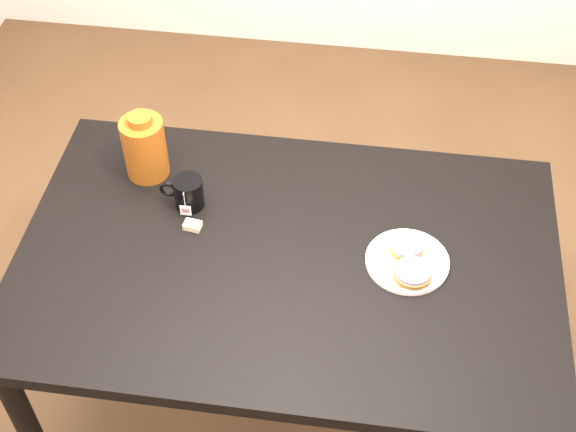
{
  "coord_description": "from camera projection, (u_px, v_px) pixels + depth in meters",
  "views": [
    {
      "loc": [
        0.19,
        -1.32,
        2.33
      ],
      "look_at": [
        -0.01,
        0.08,
        0.81
      ],
      "focal_mm": 50.0,
      "sensor_mm": 36.0,
      "label": 1
    }
  ],
  "objects": [
    {
      "name": "bagel_package",
      "position": [
        145.0,
        147.0,
        2.21
      ],
      "size": [
        0.16,
        0.16,
        0.2
      ],
      "rotation": [
        0.0,
        0.0,
        0.39
      ],
      "color": "#632C0D",
      "rests_on": "table"
    },
    {
      "name": "ground_plane",
      "position": [
        288.0,
        403.0,
        2.61
      ],
      "size": [
        4.0,
        4.0,
        0.0
      ],
      "primitive_type": "plane",
      "color": "brown"
    },
    {
      "name": "bagel_front",
      "position": [
        413.0,
        273.0,
        1.99
      ],
      "size": [
        0.13,
        0.13,
        0.03
      ],
      "color": "brown",
      "rests_on": "plate"
    },
    {
      "name": "table",
      "position": [
        287.0,
        275.0,
        2.13
      ],
      "size": [
        1.4,
        0.9,
        0.75
      ],
      "color": "black",
      "rests_on": "ground_plane"
    },
    {
      "name": "bagel_back",
      "position": [
        407.0,
        247.0,
        2.05
      ],
      "size": [
        0.11,
        0.11,
        0.03
      ],
      "color": "brown",
      "rests_on": "plate"
    },
    {
      "name": "mug",
      "position": [
        188.0,
        193.0,
        2.16
      ],
      "size": [
        0.12,
        0.09,
        0.09
      ],
      "rotation": [
        0.0,
        0.0,
        -0.0
      ],
      "color": "black",
      "rests_on": "table"
    },
    {
      "name": "teabag_pouch",
      "position": [
        193.0,
        225.0,
        2.12
      ],
      "size": [
        0.05,
        0.04,
        0.02
      ],
      "primitive_type": "cube",
      "rotation": [
        0.0,
        0.0,
        -0.14
      ],
      "color": "#C6B793",
      "rests_on": "table"
    },
    {
      "name": "plate",
      "position": [
        407.0,
        261.0,
        2.04
      ],
      "size": [
        0.21,
        0.21,
        0.02
      ],
      "color": "white",
      "rests_on": "table"
    }
  ]
}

